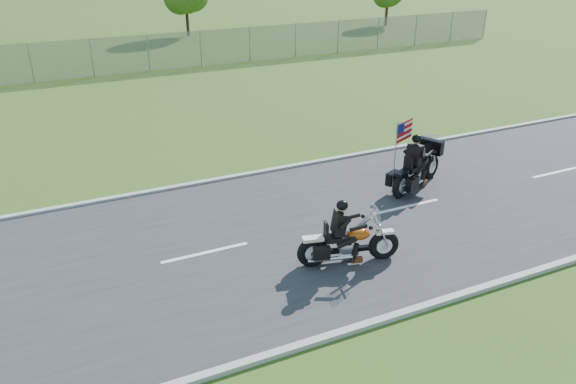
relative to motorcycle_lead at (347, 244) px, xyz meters
name	(u,v)px	position (x,y,z in m)	size (l,w,h in m)	color
ground	(279,237)	(-0.96, 1.80, -0.54)	(420.00, 420.00, 0.00)	#334816
road	(279,237)	(-0.96, 1.80, -0.52)	(120.00, 8.00, 0.04)	#28282B
curb_north	(228,178)	(-0.96, 5.85, -0.49)	(120.00, 0.18, 0.12)	#9E9B93
curb_south	(361,327)	(-0.96, -2.25, -0.49)	(120.00, 0.18, 0.12)	#9E9B93
fence	(31,63)	(-5.96, 21.80, 0.46)	(60.00, 0.03, 2.00)	gray
motorcycle_lead	(347,244)	(0.00, 0.00, 0.00)	(2.49, 1.00, 1.69)	black
motorcycle_follow	(417,170)	(4.10, 2.83, 0.08)	(2.51, 1.45, 2.24)	black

